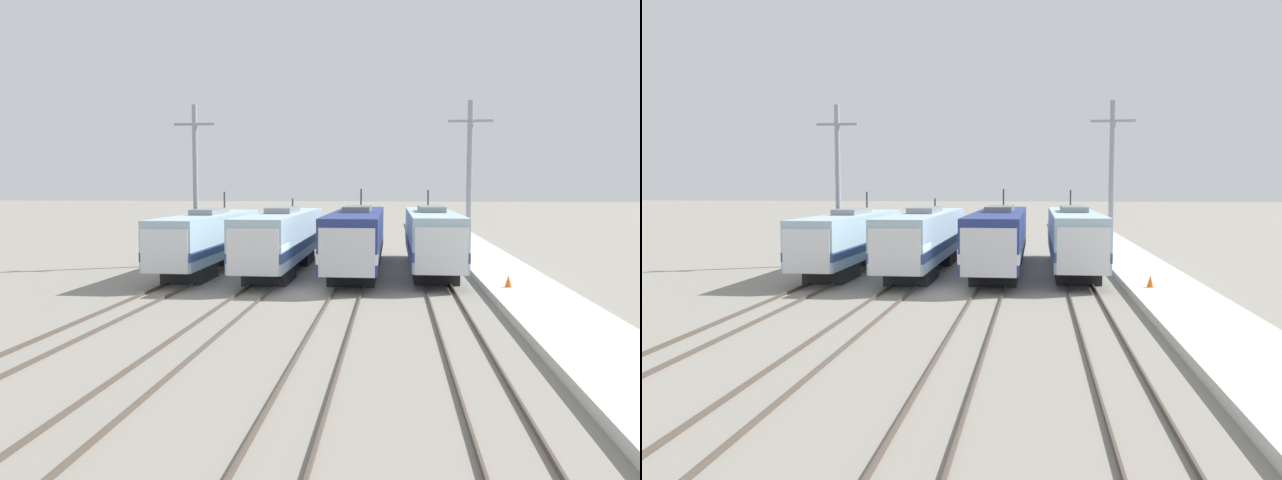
% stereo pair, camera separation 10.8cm
% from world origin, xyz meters
% --- Properties ---
extents(ground_plane, '(400.00, 400.00, 0.00)m').
position_xyz_m(ground_plane, '(0.00, 0.00, 0.00)').
color(ground_plane, gray).
extents(rail_pair_far_left, '(1.51, 120.00, 0.15)m').
position_xyz_m(rail_pair_far_left, '(-7.09, 0.00, 0.07)').
color(rail_pair_far_left, '#4C4238').
rests_on(rail_pair_far_left, ground_plane).
extents(rail_pair_center_left, '(1.51, 120.00, 0.15)m').
position_xyz_m(rail_pair_center_left, '(-2.36, 0.00, 0.07)').
color(rail_pair_center_left, '#4C4238').
rests_on(rail_pair_center_left, ground_plane).
extents(rail_pair_center_right, '(1.51, 120.00, 0.15)m').
position_xyz_m(rail_pair_center_right, '(2.36, 0.00, 0.07)').
color(rail_pair_center_right, '#4C4238').
rests_on(rail_pair_center_right, ground_plane).
extents(rail_pair_far_right, '(1.51, 120.00, 0.15)m').
position_xyz_m(rail_pair_far_right, '(7.09, 0.00, 0.07)').
color(rail_pair_far_right, '#4C4238').
rests_on(rail_pair_far_right, ground_plane).
extents(locomotive_far_left, '(2.79, 16.37, 5.09)m').
position_xyz_m(locomotive_far_left, '(-7.09, 6.71, 2.08)').
color(locomotive_far_left, '#232326').
rests_on(locomotive_far_left, ground_plane).
extents(locomotive_center_left, '(2.95, 17.67, 4.63)m').
position_xyz_m(locomotive_center_left, '(-2.36, 7.04, 2.13)').
color(locomotive_center_left, '#232326').
rests_on(locomotive_center_left, ground_plane).
extents(locomotive_center_right, '(3.10, 19.48, 5.28)m').
position_xyz_m(locomotive_center_right, '(2.36, 8.07, 2.16)').
color(locomotive_center_right, black).
rests_on(locomotive_center_right, ground_plane).
extents(locomotive_far_right, '(2.95, 17.83, 5.21)m').
position_xyz_m(locomotive_far_right, '(7.09, 8.46, 2.16)').
color(locomotive_far_right, '#232326').
rests_on(locomotive_far_right, ground_plane).
extents(catenary_tower_left, '(2.87, 0.36, 11.05)m').
position_xyz_m(catenary_tower_left, '(-8.98, 10.26, 5.73)').
color(catenary_tower_left, gray).
rests_on(catenary_tower_left, ground_plane).
extents(catenary_tower_right, '(2.87, 0.36, 11.05)m').
position_xyz_m(catenary_tower_right, '(9.61, 10.26, 5.73)').
color(catenary_tower_right, gray).
rests_on(catenary_tower_right, ground_plane).
extents(platform, '(4.00, 120.00, 0.39)m').
position_xyz_m(platform, '(11.36, 0.00, 0.20)').
color(platform, beige).
rests_on(platform, ground_plane).
extents(traffic_cone, '(0.35, 0.35, 0.61)m').
position_xyz_m(traffic_cone, '(10.45, 0.22, 0.70)').
color(traffic_cone, orange).
rests_on(traffic_cone, platform).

